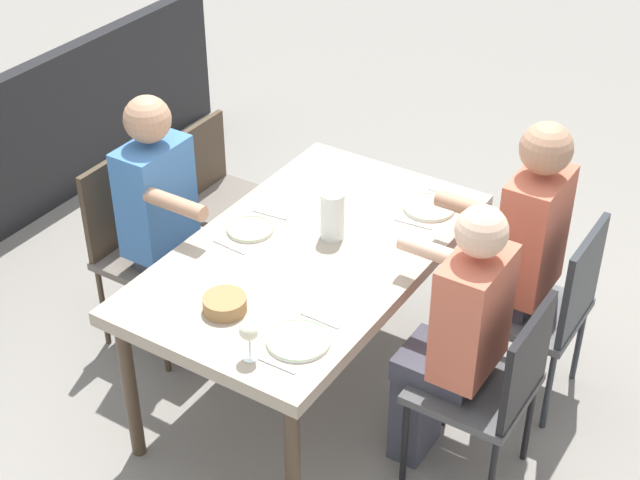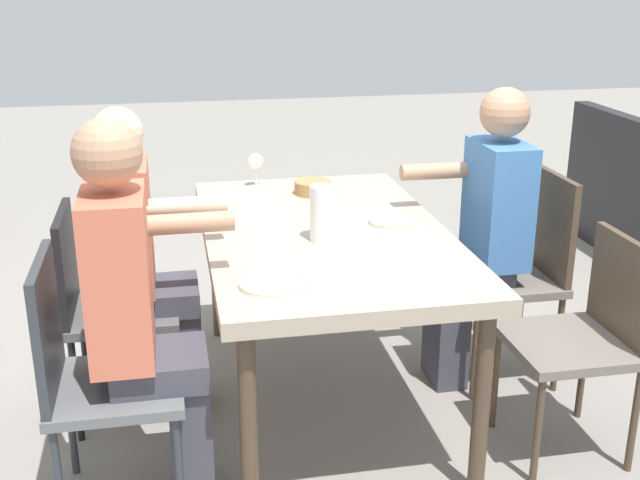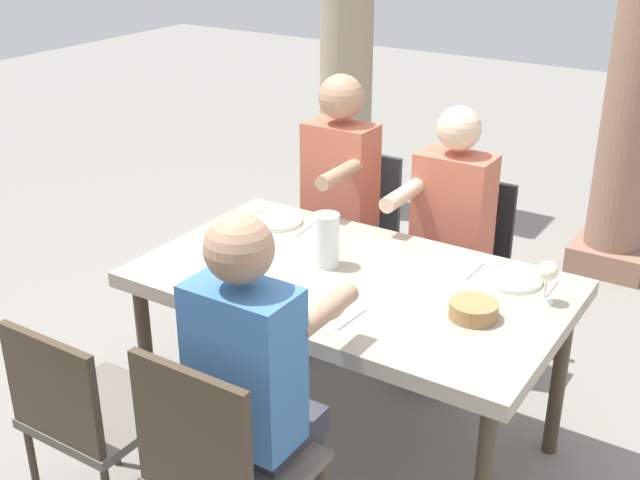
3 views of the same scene
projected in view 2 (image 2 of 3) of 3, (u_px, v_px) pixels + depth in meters
ground_plane at (325, 399)px, 3.46m from camera, size 16.00×16.00×0.00m
dining_table at (325, 245)px, 3.22m from camera, size 1.63×0.96×0.78m
chair_west_north at (89, 369)px, 2.64m from camera, size 0.44×0.44×0.91m
chair_west_south at (588, 330)px, 2.97m from camera, size 0.44×0.44×0.85m
chair_mid_north at (102, 299)px, 3.19m from camera, size 0.44×0.44×0.89m
chair_mid_south at (522, 263)px, 3.51m from camera, size 0.44×0.44×0.94m
diner_woman_green at (482, 230)px, 3.42m from camera, size 0.35×0.49×1.32m
diner_man_white at (145, 257)px, 3.17m from camera, size 0.35×0.49×1.29m
diner_guest_third at (140, 307)px, 2.60m from camera, size 0.35×0.50×1.36m
plate_0 at (274, 284)px, 2.63m from camera, size 0.23×0.23×0.02m
fork_0 at (281, 304)px, 2.50m from camera, size 0.03×0.17×0.01m
spoon_0 at (268, 269)px, 2.77m from camera, size 0.03×0.17×0.01m
plate_1 at (393, 221)px, 3.27m from camera, size 0.20×0.20×0.02m
fork_1 at (404, 234)px, 3.13m from camera, size 0.03×0.17×0.01m
spoon_1 at (384, 212)px, 3.41m from camera, size 0.03×0.17×0.01m
plate_2 at (239, 195)px, 3.63m from camera, size 0.24×0.24×0.02m
wine_glass_2 at (256, 162)px, 3.77m from camera, size 0.07×0.07×0.16m
fork_2 at (242, 206)px, 3.50m from camera, size 0.02×0.17×0.01m
spoon_2 at (236, 188)px, 3.77m from camera, size 0.02×0.17×0.01m
water_pitcher at (323, 217)px, 3.04m from camera, size 0.10×0.10×0.22m
bread_basket at (313, 187)px, 3.68m from camera, size 0.17×0.17×0.06m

